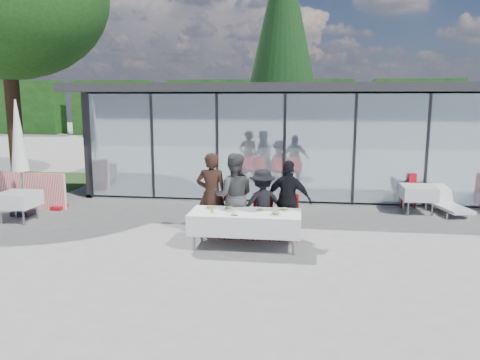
{
  "coord_description": "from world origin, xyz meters",
  "views": [
    {
      "loc": [
        1.56,
        -9.26,
        3.05
      ],
      "look_at": [
        0.14,
        1.2,
        1.18
      ],
      "focal_mm": 35.0,
      "sensor_mm": 36.0,
      "label": 1
    }
  ],
  "objects_px": {
    "diner_a": "(212,195)",
    "juice_bottle": "(212,210)",
    "spare_chair_b": "(410,189)",
    "diner_chair_b": "(234,213)",
    "diner_chair_c": "(263,214)",
    "conifer_tree": "(283,32)",
    "folded_eyeglasses": "(234,215)",
    "diner_b": "(234,196)",
    "spare_table_left": "(18,200)",
    "plate_b": "(229,208)",
    "diner_chair_a": "(213,212)",
    "diner_d": "(288,200)",
    "dining_table": "(245,222)",
    "diner_chair_d": "(288,214)",
    "diner_c": "(262,204)",
    "plate_c": "(262,209)",
    "spare_table_right": "(418,193)",
    "plate_d": "(285,209)",
    "lounger": "(448,203)",
    "plate_extra": "(276,214)",
    "market_umbrella": "(18,142)",
    "plate_a": "(210,207)"
  },
  "relations": [
    {
      "from": "diner_chair_c",
      "to": "dining_table",
      "type": "bearing_deg",
      "value": -111.11
    },
    {
      "from": "folded_eyeglasses",
      "to": "spare_table_left",
      "type": "distance_m",
      "value": 5.86
    },
    {
      "from": "plate_b",
      "to": "conifer_tree",
      "type": "distance_m",
      "value": 13.92
    },
    {
      "from": "plate_a",
      "to": "diner_d",
      "type": "bearing_deg",
      "value": 16.81
    },
    {
      "from": "diner_d",
      "to": "diner_chair_d",
      "type": "xyz_separation_m",
      "value": [
        0.0,
        0.07,
        -0.33
      ]
    },
    {
      "from": "diner_d",
      "to": "market_umbrella",
      "type": "distance_m",
      "value": 7.13
    },
    {
      "from": "diner_chair_c",
      "to": "plate_c",
      "type": "height_order",
      "value": "diner_chair_c"
    },
    {
      "from": "diner_a",
      "to": "diner_chair_d",
      "type": "xyz_separation_m",
      "value": [
        1.68,
        0.07,
        -0.4
      ]
    },
    {
      "from": "spare_table_left",
      "to": "conifer_tree",
      "type": "xyz_separation_m",
      "value": [
        5.9,
        11.82,
        5.43
      ]
    },
    {
      "from": "diner_chair_a",
      "to": "plate_d",
      "type": "bearing_deg",
      "value": -18.11
    },
    {
      "from": "plate_d",
      "to": "spare_chair_b",
      "type": "xyz_separation_m",
      "value": [
        3.34,
        3.92,
        -0.24
      ]
    },
    {
      "from": "dining_table",
      "to": "folded_eyeglasses",
      "type": "bearing_deg",
      "value": -120.15
    },
    {
      "from": "conifer_tree",
      "to": "dining_table",
      "type": "bearing_deg",
      "value": -90.34
    },
    {
      "from": "diner_chair_d",
      "to": "plate_a",
      "type": "relative_size",
      "value": 4.0
    },
    {
      "from": "diner_c",
      "to": "plate_b",
      "type": "height_order",
      "value": "diner_c"
    },
    {
      "from": "diner_chair_c",
      "to": "conifer_tree",
      "type": "distance_m",
      "value": 13.49
    },
    {
      "from": "folded_eyeglasses",
      "to": "conifer_tree",
      "type": "bearing_deg",
      "value": 88.88
    },
    {
      "from": "lounger",
      "to": "conifer_tree",
      "type": "distance_m",
      "value": 12.1
    },
    {
      "from": "diner_chair_c",
      "to": "diner_d",
      "type": "xyz_separation_m",
      "value": [
        0.56,
        -0.07,
        0.33
      ]
    },
    {
      "from": "diner_chair_a",
      "to": "lounger",
      "type": "bearing_deg",
      "value": 26.35
    },
    {
      "from": "dining_table",
      "to": "diner_chair_d",
      "type": "height_order",
      "value": "diner_chair_d"
    },
    {
      "from": "spare_chair_b",
      "to": "diner_chair_b",
      "type": "bearing_deg",
      "value": -142.79
    },
    {
      "from": "diner_b",
      "to": "plate_b",
      "type": "bearing_deg",
      "value": 82.25
    },
    {
      "from": "plate_extra",
      "to": "lounger",
      "type": "relative_size",
      "value": 0.17
    },
    {
      "from": "diner_chair_a",
      "to": "diner_b",
      "type": "height_order",
      "value": "diner_b"
    },
    {
      "from": "diner_chair_a",
      "to": "conifer_tree",
      "type": "bearing_deg",
      "value": 85.8
    },
    {
      "from": "diner_chair_a",
      "to": "diner_chair_b",
      "type": "height_order",
      "value": "same"
    },
    {
      "from": "folded_eyeglasses",
      "to": "diner_b",
      "type": "bearing_deg",
      "value": 98.9
    },
    {
      "from": "dining_table",
      "to": "lounger",
      "type": "bearing_deg",
      "value": 36.01
    },
    {
      "from": "diner_chair_a",
      "to": "diner_d",
      "type": "bearing_deg",
      "value": -2.49
    },
    {
      "from": "dining_table",
      "to": "diner_a",
      "type": "relative_size",
      "value": 1.2
    },
    {
      "from": "diner_d",
      "to": "spare_chair_b",
      "type": "height_order",
      "value": "diner_d"
    },
    {
      "from": "diner_chair_b",
      "to": "diner_chair_c",
      "type": "height_order",
      "value": "same"
    },
    {
      "from": "diner_chair_b",
      "to": "lounger",
      "type": "xyz_separation_m",
      "value": [
        5.35,
        2.89,
        -0.28
      ]
    },
    {
      "from": "folded_eyeglasses",
      "to": "market_umbrella",
      "type": "xyz_separation_m",
      "value": [
        -5.92,
        2.21,
        1.16
      ]
    },
    {
      "from": "diner_chair_d",
      "to": "market_umbrella",
      "type": "height_order",
      "value": "market_umbrella"
    },
    {
      "from": "spare_table_right",
      "to": "diner_chair_a",
      "type": "bearing_deg",
      "value": -151.41
    },
    {
      "from": "diner_b",
      "to": "plate_c",
      "type": "distance_m",
      "value": 0.86
    },
    {
      "from": "diner_chair_d",
      "to": "juice_bottle",
      "type": "height_order",
      "value": "diner_chair_d"
    },
    {
      "from": "diner_c",
      "to": "plate_c",
      "type": "relative_size",
      "value": 6.31
    },
    {
      "from": "diner_b",
      "to": "plate_b",
      "type": "height_order",
      "value": "diner_b"
    },
    {
      "from": "spare_table_right",
      "to": "spare_chair_b",
      "type": "relative_size",
      "value": 0.88
    },
    {
      "from": "folded_eyeglasses",
      "to": "conifer_tree",
      "type": "distance_m",
      "value": 14.39
    },
    {
      "from": "diner_chair_d",
      "to": "plate_extra",
      "type": "xyz_separation_m",
      "value": [
        -0.23,
        -0.9,
        0.24
      ]
    },
    {
      "from": "diner_chair_a",
      "to": "diner_b",
      "type": "relative_size",
      "value": 0.52
    },
    {
      "from": "diner_a",
      "to": "juice_bottle",
      "type": "relative_size",
      "value": 12.91
    },
    {
      "from": "diner_a",
      "to": "plate_a",
      "type": "relative_size",
      "value": 7.71
    },
    {
      "from": "dining_table",
      "to": "spare_chair_b",
      "type": "bearing_deg",
      "value": 45.09
    },
    {
      "from": "dining_table",
      "to": "spare_table_right",
      "type": "height_order",
      "value": "dining_table"
    },
    {
      "from": "diner_chair_c",
      "to": "plate_c",
      "type": "xyz_separation_m",
      "value": [
        0.04,
        -0.59,
        0.24
      ]
    }
  ]
}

